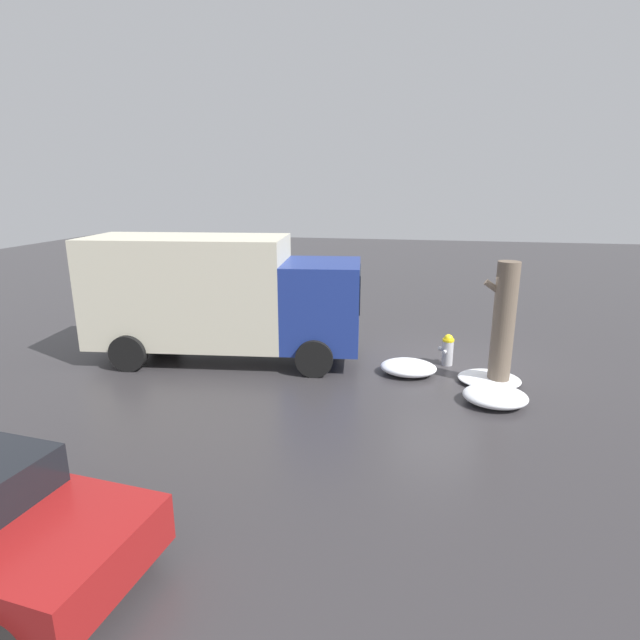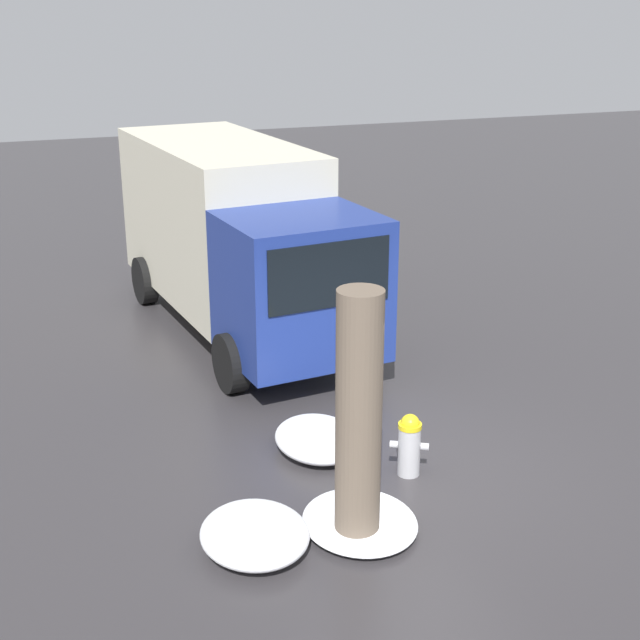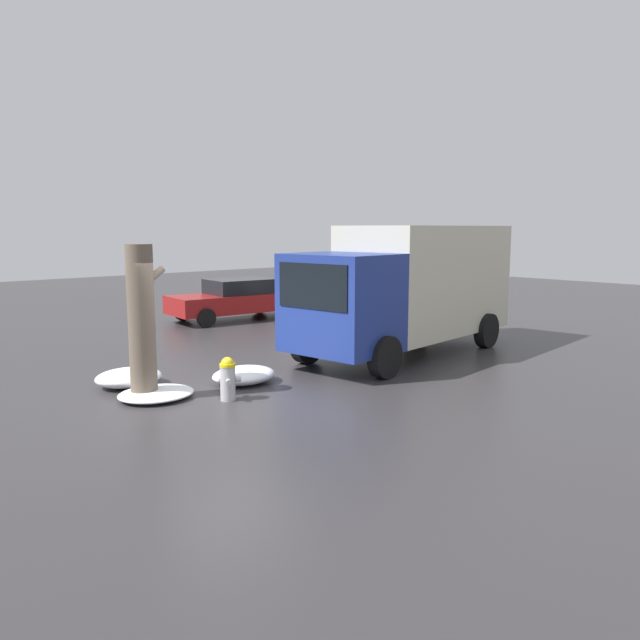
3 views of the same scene
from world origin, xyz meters
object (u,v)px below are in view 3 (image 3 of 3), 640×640
Objects in this scene: tree_trunk at (142,322)px; parked_car at (236,299)px; fire_hydrant at (228,378)px; delivery_truck at (409,285)px.

parked_car is at bearing 45.58° from tree_trunk.
fire_hydrant is 10.16m from parked_car.
fire_hydrant is 0.11× the size of delivery_truck.
fire_hydrant is 0.18× the size of parked_car.
tree_trunk reaches higher than fire_hydrant.
fire_hydrant is 0.28× the size of tree_trunk.
parked_car is (5.92, 8.26, 0.31)m from fire_hydrant.
delivery_truck is at bearing 34.90° from fire_hydrant.
delivery_truck is (6.85, -0.55, 0.28)m from tree_trunk.
delivery_truck is (5.78, 0.58, 1.30)m from fire_hydrant.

